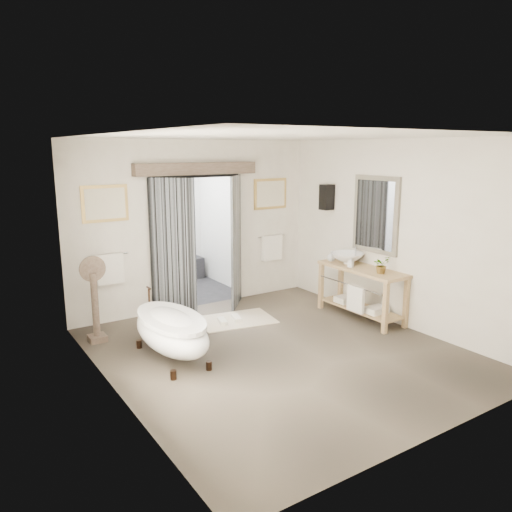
# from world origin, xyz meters

# --- Properties ---
(ground_plane) EXTENTS (5.00, 5.00, 0.00)m
(ground_plane) POSITION_xyz_m (0.00, 0.00, 0.00)
(ground_plane) COLOR #675B4B
(room_shell) EXTENTS (4.52, 5.02, 2.91)m
(room_shell) POSITION_xyz_m (-0.04, -0.11, 1.86)
(room_shell) COLOR silver
(room_shell) RESTS_ON ground_plane
(shower_room) EXTENTS (2.22, 2.01, 2.51)m
(shower_room) POSITION_xyz_m (0.00, 3.99, 0.91)
(shower_room) COLOR black
(shower_room) RESTS_ON ground_plane
(back_wall_dressing) EXTENTS (3.82, 0.71, 2.52)m
(back_wall_dressing) POSITION_xyz_m (0.00, 2.32, 1.56)
(back_wall_dressing) COLOR black
(back_wall_dressing) RESTS_ON ground_plane
(clawfoot_tub) EXTENTS (0.74, 1.66, 0.81)m
(clawfoot_tub) POSITION_xyz_m (-1.33, 0.62, 0.40)
(clawfoot_tub) COLOR black
(clawfoot_tub) RESTS_ON ground_plane
(vanity) EXTENTS (0.57, 1.60, 0.85)m
(vanity) POSITION_xyz_m (1.95, 0.44, 0.51)
(vanity) COLOR tan
(vanity) RESTS_ON ground_plane
(pedestal_mirror) EXTENTS (0.38, 0.24, 1.27)m
(pedestal_mirror) POSITION_xyz_m (-1.99, 1.80, 0.55)
(pedestal_mirror) COLOR #705D4D
(pedestal_mirror) RESTS_ON ground_plane
(rug) EXTENTS (1.32, 0.99, 0.01)m
(rug) POSITION_xyz_m (0.17, 1.45, 0.01)
(rug) COLOR beige
(rug) RESTS_ON ground_plane
(slippers) EXTENTS (0.45, 0.31, 0.05)m
(slippers) POSITION_xyz_m (0.04, 1.45, 0.04)
(slippers) COLOR silver
(slippers) RESTS_ON rug
(basin) EXTENTS (0.56, 0.56, 0.19)m
(basin) POSITION_xyz_m (1.96, 0.80, 0.94)
(basin) COLOR white
(basin) RESTS_ON vanity
(plant) EXTENTS (0.26, 0.22, 0.28)m
(plant) POSITION_xyz_m (1.94, 0.01, 0.99)
(plant) COLOR gray
(plant) RESTS_ON vanity
(soap_bottle_a) EXTENTS (0.09, 0.10, 0.17)m
(soap_bottle_a) POSITION_xyz_m (1.83, 0.57, 0.93)
(soap_bottle_a) COLOR gray
(soap_bottle_a) RESTS_ON vanity
(soap_bottle_b) EXTENTS (0.17, 0.17, 0.18)m
(soap_bottle_b) POSITION_xyz_m (1.87, 1.09, 0.94)
(soap_bottle_b) COLOR gray
(soap_bottle_b) RESTS_ON vanity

